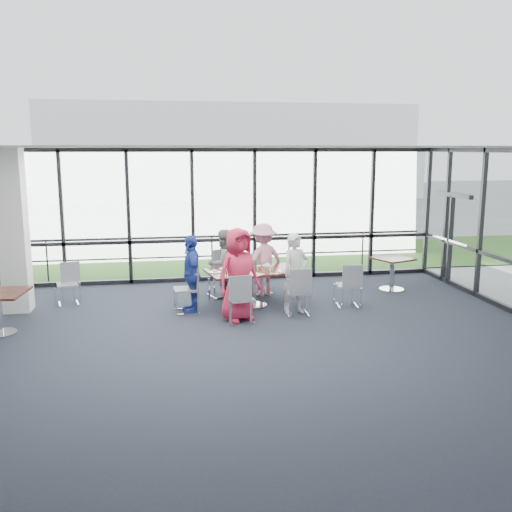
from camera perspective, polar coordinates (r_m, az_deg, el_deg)
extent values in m
cube|color=#202531|center=(9.22, -4.23, -9.58)|extent=(12.00, 10.00, 0.02)
cube|color=white|center=(8.65, -4.53, 10.79)|extent=(12.00, 10.00, 0.04)
cube|color=silver|center=(4.02, 2.49, -12.45)|extent=(12.00, 0.10, 3.20)
cube|color=white|center=(13.73, -6.35, 4.02)|extent=(12.00, 0.10, 3.20)
cube|color=black|center=(14.27, 18.87, 1.53)|extent=(0.12, 1.60, 2.10)
cube|color=white|center=(12.05, -23.10, 2.30)|extent=(0.50, 0.50, 3.20)
cube|color=slate|center=(18.90, -7.16, 0.86)|extent=(80.00, 70.00, 0.02)
cube|color=#315619|center=(16.93, -6.85, -0.17)|extent=(80.00, 5.00, 0.01)
cube|color=white|center=(40.90, -3.02, 10.43)|extent=(24.00, 10.00, 6.00)
cylinder|color=#2D2D33|center=(14.49, -6.40, -0.03)|extent=(12.00, 0.06, 0.06)
cube|color=#34170E|center=(11.57, -0.25, -1.53)|extent=(2.00, 1.33, 0.04)
cylinder|color=silver|center=(11.66, -0.25, -3.33)|extent=(0.12, 0.12, 0.71)
cylinder|color=silver|center=(11.74, -0.25, -4.94)|extent=(0.56, 0.56, 0.03)
cube|color=#34170E|center=(13.26, 13.52, -0.25)|extent=(0.99, 0.99, 0.04)
cylinder|color=silver|center=(13.33, 13.45, -1.84)|extent=(0.12, 0.12, 0.71)
imported|color=#CD2544|center=(10.60, -1.77, -1.86)|extent=(1.01, 0.86, 1.75)
imported|color=beige|center=(11.08, 3.96, -1.79)|extent=(0.69, 0.61, 1.58)
imported|color=slate|center=(12.22, -3.31, -0.81)|extent=(0.85, 0.71, 1.50)
imported|color=pink|center=(12.40, 0.72, -0.39)|extent=(1.15, 0.89, 1.59)
imported|color=#263CA1|center=(11.21, -6.47, -1.79)|extent=(0.57, 0.94, 1.54)
cylinder|color=white|center=(11.12, -1.95, -1.89)|extent=(0.24, 0.24, 0.01)
cylinder|color=white|center=(11.43, 2.77, -1.55)|extent=(0.25, 0.25, 0.01)
cylinder|color=white|center=(11.71, -3.10, -1.26)|extent=(0.26, 0.26, 0.01)
cylinder|color=white|center=(12.01, 1.21, -0.94)|extent=(0.25, 0.25, 0.01)
cylinder|color=white|center=(11.38, -4.13, -1.62)|extent=(0.27, 0.27, 0.01)
cylinder|color=white|center=(11.27, -0.98, -1.42)|extent=(0.06, 0.06, 0.13)
cylinder|color=white|center=(11.48, 1.54, -1.20)|extent=(0.07, 0.07, 0.13)
cylinder|color=white|center=(11.81, -0.19, -0.81)|extent=(0.07, 0.07, 0.15)
cylinder|color=white|center=(11.29, -3.00, -1.37)|extent=(0.07, 0.07, 0.15)
cube|color=white|center=(11.16, 0.03, -1.88)|extent=(0.38, 0.37, 0.00)
cube|color=white|center=(11.58, 4.21, -1.44)|extent=(0.34, 0.26, 0.00)
cube|color=white|center=(11.97, -0.15, -1.01)|extent=(0.34, 0.35, 0.00)
cube|color=black|center=(11.63, -0.19, -1.27)|extent=(0.10, 0.07, 0.04)
cylinder|color=#A61C24|center=(11.59, -0.22, -0.96)|extent=(0.06, 0.06, 0.18)
cylinder|color=#21752D|center=(11.55, -0.05, -0.94)|extent=(0.05, 0.05, 0.20)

